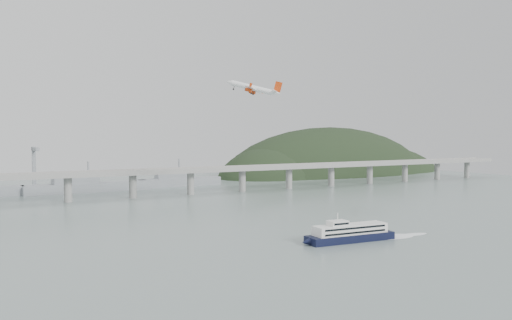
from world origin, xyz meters
TOP-DOWN VIEW (x-y plane):
  - ground at (0.00, 0.00)m, footprint 900.00×900.00m
  - bridge at (-1.15, 200.00)m, footprint 800.00×22.00m
  - headland at (285.18, 331.75)m, footprint 365.00×155.00m
  - ferry at (7.22, -22.67)m, footprint 74.91×16.49m
  - airliner at (16.58, 86.90)m, footprint 30.87×29.83m

SIDE VIEW (x-z plane):
  - headland at x=285.18m, z-range -97.34..58.66m
  - ground at x=0.00m, z-range 0.00..0.00m
  - ferry at x=7.22m, z-range -3.23..10.89m
  - bridge at x=-1.15m, z-range 5.70..29.60m
  - airliner at x=16.58m, z-range 75.34..87.62m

